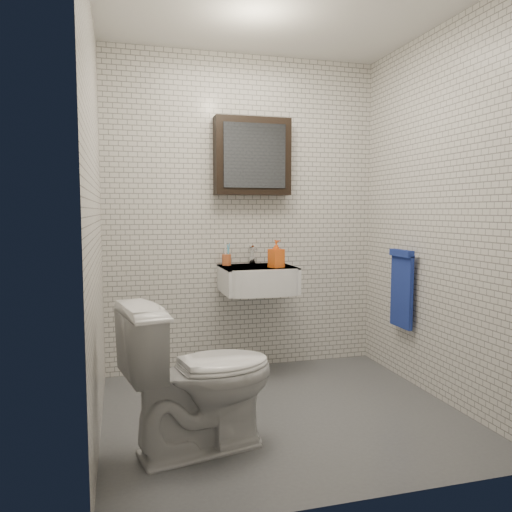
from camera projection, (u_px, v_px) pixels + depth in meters
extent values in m
cube|color=#4C4E53|center=(283.00, 412.00, 3.15)|extent=(2.20, 2.00, 0.01)
cube|color=silver|center=(244.00, 214.00, 4.00)|extent=(2.20, 0.02, 2.50)
cube|color=silver|center=(359.00, 217.00, 2.08)|extent=(2.20, 0.02, 2.50)
cube|color=silver|center=(94.00, 216.00, 2.75)|extent=(0.02, 2.00, 2.50)
cube|color=silver|center=(440.00, 215.00, 3.33)|extent=(0.02, 2.00, 2.50)
cube|color=white|center=(285.00, 2.00, 2.93)|extent=(2.20, 2.00, 0.02)
cube|color=white|center=(258.00, 279.00, 3.84)|extent=(0.55, 0.45, 0.20)
cylinder|color=silver|center=(257.00, 268.00, 3.85)|extent=(0.31, 0.31, 0.02)
cylinder|color=silver|center=(257.00, 267.00, 3.85)|extent=(0.04, 0.04, 0.01)
cube|color=white|center=(258.00, 267.00, 3.83)|extent=(0.55, 0.45, 0.01)
cylinder|color=silver|center=(252.00, 260.00, 3.99)|extent=(0.06, 0.06, 0.06)
cylinder|color=silver|center=(252.00, 253.00, 3.98)|extent=(0.03, 0.03, 0.08)
cylinder|color=silver|center=(254.00, 250.00, 3.92)|extent=(0.02, 0.12, 0.02)
cube|color=silver|center=(251.00, 246.00, 4.01)|extent=(0.02, 0.09, 0.01)
cube|color=black|center=(252.00, 157.00, 3.91)|extent=(0.60, 0.14, 0.60)
cube|color=#3F444C|center=(255.00, 156.00, 3.83)|extent=(0.49, 0.01, 0.49)
cylinder|color=silver|center=(404.00, 255.00, 3.68)|extent=(0.02, 0.30, 0.02)
cylinder|color=silver|center=(398.00, 254.00, 3.81)|extent=(0.04, 0.02, 0.02)
cylinder|color=silver|center=(417.00, 257.00, 3.56)|extent=(0.04, 0.02, 0.02)
cube|color=#213B97|center=(402.00, 291.00, 3.70)|extent=(0.03, 0.26, 0.54)
cube|color=#213B97|center=(402.00, 253.00, 3.67)|extent=(0.05, 0.26, 0.05)
cylinder|color=#C65E31|center=(227.00, 260.00, 3.90)|extent=(0.08, 0.08, 0.09)
cylinder|color=white|center=(225.00, 253.00, 3.89)|extent=(0.02, 0.03, 0.17)
cylinder|color=#46AFE1|center=(228.00, 254.00, 3.89)|extent=(0.01, 0.02, 0.15)
cylinder|color=white|center=(226.00, 252.00, 3.91)|extent=(0.02, 0.03, 0.17)
cylinder|color=#46AFE1|center=(228.00, 253.00, 3.91)|extent=(0.02, 0.04, 0.16)
imported|color=orange|center=(276.00, 254.00, 3.74)|extent=(0.12, 0.12, 0.21)
imported|color=white|center=(201.00, 375.00, 2.64)|extent=(0.87, 0.61, 0.81)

